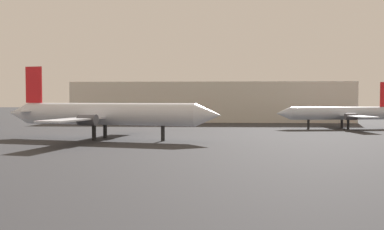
# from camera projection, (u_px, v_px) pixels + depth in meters

# --- Properties ---
(airplane_distant) EXTENTS (36.01, 27.73, 11.69)m
(airplane_distant) POSITION_uv_depth(u_px,v_px,m) (106.00, 114.00, 64.04)
(airplane_distant) COLOR silver
(airplane_distant) RESTS_ON ground_plane
(airplane_far_right) EXTENTS (27.92, 22.26, 10.02)m
(airplane_far_right) POSITION_uv_depth(u_px,v_px,m) (341.00, 113.00, 87.71)
(airplane_far_right) COLOR #B2BCCC
(airplane_far_right) RESTS_ON ground_plane
(terminal_building) EXTENTS (77.07, 20.41, 11.01)m
(terminal_building) POSITION_uv_depth(u_px,v_px,m) (211.00, 102.00, 119.17)
(terminal_building) COLOR beige
(terminal_building) RESTS_ON ground_plane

